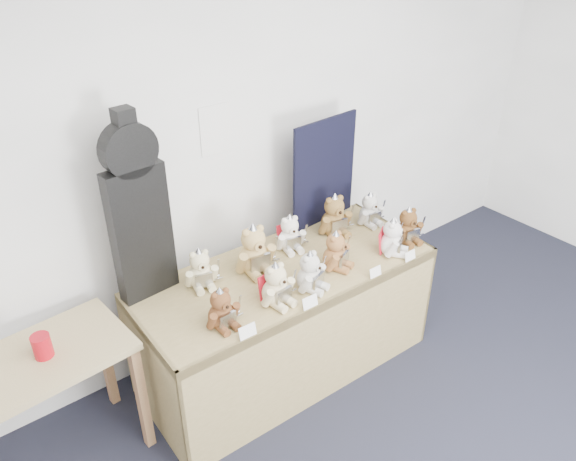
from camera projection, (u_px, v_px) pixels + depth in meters
room_shell at (216, 130)px, 3.30m from camera, size 6.00×6.00×6.00m
display_table at (293, 298)px, 3.40m from camera, size 1.86×0.82×0.77m
side_table at (39, 378)px, 2.79m from camera, size 0.95×0.57×0.76m
guitar_case at (138, 210)px, 2.92m from camera, size 0.33×0.12×1.07m
navy_board at (324, 172)px, 3.71m from camera, size 0.55×0.06×0.73m
red_cup at (42, 346)px, 2.72m from camera, size 0.09×0.09×0.12m
teddy_front_far_left at (222, 310)px, 2.88m from camera, size 0.21×0.17×0.25m
teddy_front_left at (276, 286)px, 3.05m from camera, size 0.23×0.20×0.28m
teddy_front_centre at (311, 273)px, 3.16m from camera, size 0.22×0.21×0.27m
teddy_front_right at (336, 252)px, 3.34m from camera, size 0.22×0.21×0.27m
teddy_front_far_right at (392, 239)px, 3.48m from camera, size 0.22×0.22×0.27m
teddy_front_end at (408, 227)px, 3.60m from camera, size 0.22×0.19×0.27m
teddy_back_left at (201, 270)px, 3.18m from camera, size 0.22×0.20×0.27m
teddy_back_centre_left at (254, 251)px, 3.30m from camera, size 0.28×0.23×0.34m
teddy_back_centre_right at (290, 235)px, 3.52m from camera, size 0.22×0.20×0.26m
teddy_back_right at (334, 217)px, 3.68m from camera, size 0.25×0.22×0.31m
teddy_back_end at (370, 210)px, 3.80m from camera, size 0.21×0.17×0.26m
entry_card_a at (248, 331)px, 2.84m from camera, size 0.10×0.02×0.07m
entry_card_b at (310, 302)px, 3.04m from camera, size 0.10×0.02×0.07m
entry_card_c at (375, 272)px, 3.29m from camera, size 0.09×0.02×0.06m
entry_card_d at (410, 256)px, 3.44m from camera, size 0.09×0.02×0.06m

